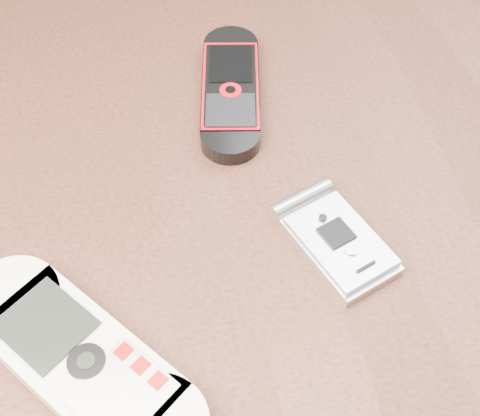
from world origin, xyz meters
name	(u,v)px	position (x,y,z in m)	size (l,w,h in m)	color
table	(234,296)	(0.00, 0.00, 0.64)	(1.20, 0.80, 0.75)	black
nokia_white	(81,361)	(-0.11, -0.09, 0.76)	(0.06, 0.18, 0.02)	silver
nokia_black_red	(231,90)	(0.02, 0.12, 0.76)	(0.05, 0.15, 0.01)	black
motorola_razr	(338,241)	(0.06, -0.04, 0.76)	(0.05, 0.09, 0.01)	silver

